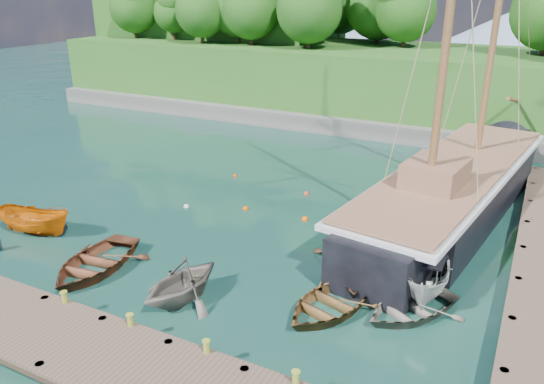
{
  "coord_description": "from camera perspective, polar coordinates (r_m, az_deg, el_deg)",
  "views": [
    {
      "loc": [
        9.85,
        -16.02,
        11.13
      ],
      "look_at": [
        -0.73,
        4.61,
        2.0
      ],
      "focal_mm": 35.0,
      "sensor_mm": 36.0,
      "label": 1
    }
  ],
  "objects": [
    {
      "name": "mooring_buoy_5",
      "position": [
        30.11,
        3.7,
        -0.25
      ],
      "size": [
        0.29,
        0.29,
        0.29
      ],
      "primitive_type": "sphere",
      "color": "red",
      "rests_on": "ground"
    },
    {
      "name": "bollard_1",
      "position": [
        19.0,
        -14.76,
        -15.2
      ],
      "size": [
        0.26,
        0.26,
        0.45
      ],
      "primitive_type": "cylinder",
      "color": "olive",
      "rests_on": "ground"
    },
    {
      "name": "rowboat_4",
      "position": [
        22.37,
        8.63,
        -8.62
      ],
      "size": [
        4.9,
        5.77,
        1.01
      ],
      "primitive_type": "imported",
      "rotation": [
        0.0,
        0.0,
        0.33
      ],
      "color": "#503523",
      "rests_on": "ground"
    },
    {
      "name": "motorboat_orange",
      "position": [
        27.77,
        -23.97,
        -4.12
      ],
      "size": [
        4.1,
        2.09,
        1.51
      ],
      "primitive_type": "imported",
      "rotation": [
        0.0,
        0.0,
        1.74
      ],
      "color": "#C85D05",
      "rests_on": "ground"
    },
    {
      "name": "cabin_boat_white",
      "position": [
        21.78,
        15.99,
        -10.17
      ],
      "size": [
        2.59,
        5.11,
        1.88
      ],
      "primitive_type": "imported",
      "rotation": [
        0.0,
        0.0,
        0.16
      ],
      "color": "silver",
      "rests_on": "ground"
    },
    {
      "name": "schooner",
      "position": [
        28.69,
        18.79,
        -0.2
      ],
      "size": [
        7.6,
        26.81,
        19.58
      ],
      "rotation": [
        0.0,
        0.0,
        -0.15
      ],
      "color": "black",
      "rests_on": "ground"
    },
    {
      "name": "bollard_2",
      "position": [
        17.46,
        -6.94,
        -18.31
      ],
      "size": [
        0.26,
        0.26,
        0.45
      ],
      "primitive_type": "cylinder",
      "color": "olive",
      "rests_on": "ground"
    },
    {
      "name": "mooring_buoy_4",
      "position": [
        32.93,
        -4.0,
        1.69
      ],
      "size": [
        0.27,
        0.27,
        0.27
      ],
      "primitive_type": "sphere",
      "color": "#DC3E00",
      "rests_on": "ground"
    },
    {
      "name": "rowboat_3",
      "position": [
        20.3,
        14.56,
        -12.55
      ],
      "size": [
        4.42,
        4.78,
        0.81
      ],
      "primitive_type": "imported",
      "rotation": [
        0.0,
        0.0,
        -0.55
      ],
      "color": "#686255",
      "rests_on": "ground"
    },
    {
      "name": "mooring_buoy_2",
      "position": [
        26.89,
        3.55,
        -3.0
      ],
      "size": [
        0.34,
        0.34,
        0.34
      ],
      "primitive_type": "sphere",
      "color": "#EC4B00",
      "rests_on": "ground"
    },
    {
      "name": "rowboat_1",
      "position": [
        20.72,
        -9.59,
        -11.34
      ],
      "size": [
        3.62,
        4.02,
        1.87
      ],
      "primitive_type": "imported",
      "rotation": [
        0.0,
        0.0,
        -0.17
      ],
      "color": "#645C53",
      "rests_on": "ground"
    },
    {
      "name": "bollard_0",
      "position": [
        20.86,
        -21.13,
        -12.41
      ],
      "size": [
        0.26,
        0.26,
        0.45
      ],
      "primitive_type": "cylinder",
      "color": "olive",
      "rests_on": "ground"
    },
    {
      "name": "mooring_buoy_0",
      "position": [
        28.72,
        -9.19,
        -1.6
      ],
      "size": [
        0.31,
        0.31,
        0.31
      ],
      "primitive_type": "sphere",
      "color": "silver",
      "rests_on": "ground"
    },
    {
      "name": "headland",
      "position": [
        52.85,
        1.56,
        15.41
      ],
      "size": [
        51.0,
        19.31,
        12.9
      ],
      "color": "#474744",
      "rests_on": "ground"
    },
    {
      "name": "ground",
      "position": [
        21.85,
        -3.87,
        -9.18
      ],
      "size": [
        160.0,
        160.0,
        0.0
      ],
      "primitive_type": "plane",
      "color": "#143D37",
      "rests_on": "ground"
    },
    {
      "name": "mooring_buoy_3",
      "position": [
        26.22,
        6.07,
        -3.76
      ],
      "size": [
        0.3,
        0.3,
        0.3
      ],
      "primitive_type": "sphere",
      "color": "silver",
      "rests_on": "ground"
    },
    {
      "name": "rowboat_2",
      "position": [
        19.96,
        6.17,
        -12.53
      ],
      "size": [
        4.15,
        4.96,
        0.88
      ],
      "primitive_type": "imported",
      "rotation": [
        0.0,
        0.0,
        -0.3
      ],
      "color": "brown",
      "rests_on": "ground"
    },
    {
      "name": "mooring_buoy_1",
      "position": [
        28.09,
        -2.86,
        -1.88
      ],
      "size": [
        0.33,
        0.33,
        0.33
      ],
      "primitive_type": "sphere",
      "color": "#D44E01",
      "rests_on": "ground"
    },
    {
      "name": "rowboat_0",
      "position": [
        23.55,
        -18.48,
        -7.93
      ],
      "size": [
        3.89,
        5.07,
        0.97
      ],
      "primitive_type": "imported",
      "rotation": [
        0.0,
        0.0,
        0.12
      ],
      "color": "brown",
      "rests_on": "ground"
    },
    {
      "name": "distant_ridge",
      "position": [
        86.47,
        24.27,
        15.2
      ],
      "size": [
        117.0,
        40.0,
        10.0
      ],
      "color": "#728CA5",
      "rests_on": "ground"
    }
  ]
}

